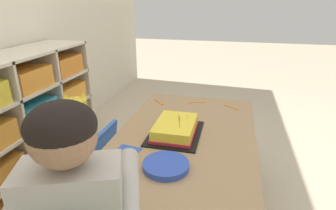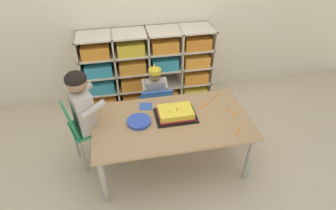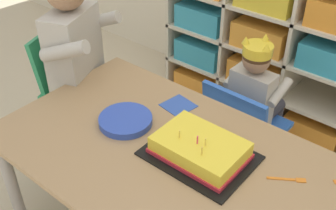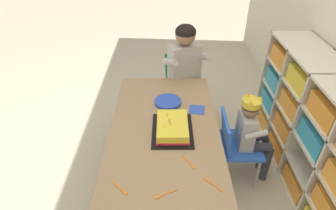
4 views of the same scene
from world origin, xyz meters
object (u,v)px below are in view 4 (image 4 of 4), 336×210
adult_helper_seated (187,68)px  fork_at_table_front_edge (213,184)px  classroom_chair_adult_side (182,81)px  child_with_crown (252,129)px  paper_plate_stack (168,102)px  fork_by_napkin (164,194)px  classroom_chair_blue (236,142)px  activity_table (164,133)px  fork_near_cake_tray (121,189)px  fork_scattered_mid_table (189,163)px  birthday_cake_on_tray (172,127)px

adult_helper_seated → fork_at_table_front_edge: bearing=-107.4°
classroom_chair_adult_side → child_with_crown: bearing=-78.3°
paper_plate_stack → fork_by_napkin: bearing=-1.6°
classroom_chair_blue → paper_plate_stack: size_ratio=2.68×
activity_table → fork_near_cake_tray: size_ratio=13.76×
fork_scattered_mid_table → fork_by_napkin: bearing=113.5°
fork_scattered_mid_table → classroom_chair_adult_side: bearing=-33.8°
classroom_chair_blue → child_with_crown: 0.18m
child_with_crown → fork_at_table_front_edge: bearing=147.6°
classroom_chair_adult_side → fork_scattered_mid_table: (1.23, -0.01, 0.10)m
child_with_crown → classroom_chair_adult_side: child_with_crown is taller
child_with_crown → fork_near_cake_tray: child_with_crown is taller
birthday_cake_on_tray → classroom_chair_blue: bearing=101.5°
activity_table → fork_by_napkin: 0.62m
paper_plate_stack → child_with_crown: bearing=68.9°
classroom_chair_blue → adult_helper_seated: (-0.70, -0.37, 0.32)m
child_with_crown → birthday_cake_on_tray: 0.65m
child_with_crown → classroom_chair_adult_side: (-0.81, -0.51, -0.03)m
child_with_crown → adult_helper_seated: bearing=35.4°
fork_scattered_mid_table → paper_plate_stack: bearing=-22.1°
classroom_chair_adult_side → fork_near_cake_tray: classroom_chair_adult_side is taller
paper_plate_stack → fork_near_cake_tray: size_ratio=2.08×
activity_table → fork_at_table_front_edge: 0.62m
classroom_chair_blue → classroom_chair_adult_side: 0.91m
adult_helper_seated → birthday_cake_on_tray: 0.82m
birthday_cake_on_tray → fork_scattered_mid_table: birthday_cake_on_tray is taller
birthday_cake_on_tray → child_with_crown: bearing=99.4°
adult_helper_seated → birthday_cake_on_tray: adult_helper_seated is taller
adult_helper_seated → child_with_crown: bearing=-76.7°
fork_near_cake_tray → fork_at_table_front_edge: same height
birthday_cake_on_tray → fork_near_cake_tray: birthday_cake_on_tray is taller
child_with_crown → fork_scattered_mid_table: child_with_crown is taller
classroom_chair_blue → activity_table: bearing=96.8°
adult_helper_seated → fork_by_napkin: adult_helper_seated is taller
classroom_chair_blue → adult_helper_seated: size_ratio=0.55×
activity_table → paper_plate_stack: size_ratio=6.62×
adult_helper_seated → fork_near_cake_tray: (1.33, -0.47, -0.10)m
activity_table → adult_helper_seated: size_ratio=1.37×
paper_plate_stack → fork_at_table_front_edge: paper_plate_stack is taller
paper_plate_stack → fork_at_table_front_edge: (0.85, 0.26, -0.01)m
paper_plate_stack → adult_helper_seated: bearing=157.2°
birthday_cake_on_tray → fork_by_napkin: bearing=-5.7°
child_with_crown → activity_table: bearing=95.8°
child_with_crown → fork_near_cake_tray: (0.63, -0.94, 0.07)m
classroom_chair_blue → birthday_cake_on_tray: birthday_cake_on_tray is taller
child_with_crown → fork_near_cake_tray: 1.13m
classroom_chair_blue → paper_plate_stack: (-0.25, -0.56, 0.23)m
fork_by_napkin → child_with_crown: bearing=18.8°
classroom_chair_blue → fork_at_table_front_edge: classroom_chair_blue is taller
birthday_cake_on_tray → fork_at_table_front_edge: bearing=25.3°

